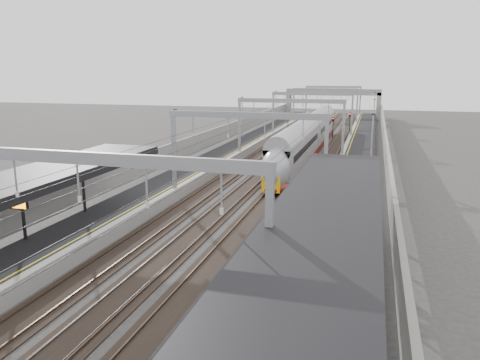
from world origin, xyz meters
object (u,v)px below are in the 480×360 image
Objects in this scene: bench at (363,247)px; train at (307,141)px; overbridge at (333,96)px; signal_green at (288,119)px.

train is at bearing 102.73° from bench.
signal_green is (-5.20, -30.24, -2.89)m from overbridge.
train reaches higher than signal_green.
overbridge is at bearing 96.09° from bench.
signal_green reaches higher than bench.
train is 36.47m from bench.
signal_green is at bearing 105.93° from train.
signal_green is at bearing 104.01° from bench.
bench is 0.51× the size of signal_green.
overbridge is 30.82m from signal_green.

